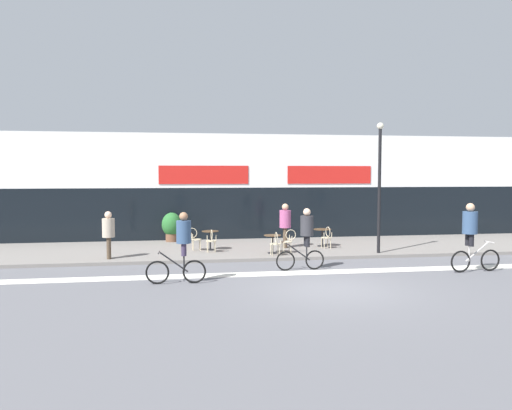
{
  "coord_description": "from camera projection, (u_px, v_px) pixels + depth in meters",
  "views": [
    {
      "loc": [
        -4.17,
        -13.1,
        3.17
      ],
      "look_at": [
        -1.24,
        5.65,
        1.98
      ],
      "focal_mm": 35.0,
      "sensor_mm": 36.0,
      "label": 1
    }
  ],
  "objects": [
    {
      "name": "sidewalk_slab",
      "position": [
        279.0,
        248.0,
        20.9
      ],
      "size": [
        40.0,
        5.5,
        0.12
      ],
      "primitive_type": "cube",
      "color": "slate",
      "rests_on": "ground"
    },
    {
      "name": "bistro_table_1",
      "position": [
        272.0,
        240.0,
        19.1
      ],
      "size": [
        0.67,
        0.67,
        0.7
      ],
      "color": "black",
      "rests_on": "sidewalk_slab"
    },
    {
      "name": "pedestrian_far_end",
      "position": [
        108.0,
        231.0,
        17.84
      ],
      "size": [
        0.5,
        0.5,
        1.71
      ],
      "rotation": [
        0.0,
        0.0,
        0.16
      ],
      "color": "#4C3D2D",
      "rests_on": "sidewalk_slab"
    },
    {
      "name": "cafe_chair_2_near",
      "position": [
        327.0,
        236.0,
        20.32
      ],
      "size": [
        0.45,
        0.6,
        0.9
      ],
      "rotation": [
        0.0,
        0.0,
        1.72
      ],
      "color": "beige",
      "rests_on": "sidewalk_slab"
    },
    {
      "name": "cyclist_0",
      "position": [
        182.0,
        243.0,
        14.32
      ],
      "size": [
        1.73,
        0.49,
        2.07
      ],
      "rotation": [
        0.0,
        0.0,
        3.1
      ],
      "color": "black",
      "rests_on": "ground"
    },
    {
      "name": "storefront_facade",
      "position": [
        261.0,
        187.0,
        25.39
      ],
      "size": [
        40.0,
        4.06,
        5.02
      ],
      "color": "silver",
      "rests_on": "ground"
    },
    {
      "name": "cafe_chair_0_side",
      "position": [
        194.0,
        237.0,
        19.82
      ],
      "size": [
        0.59,
        0.44,
        0.9
      ],
      "rotation": [
        0.0,
        0.0,
        0.1
      ],
      "color": "beige",
      "rests_on": "sidewalk_slab"
    },
    {
      "name": "cyclist_1",
      "position": [
        305.0,
        234.0,
        16.37
      ],
      "size": [
        1.64,
        0.5,
        2.04
      ],
      "rotation": [
        0.0,
        0.0,
        3.19
      ],
      "color": "black",
      "rests_on": "ground"
    },
    {
      "name": "bistro_table_0",
      "position": [
        210.0,
        236.0,
        19.92
      ],
      "size": [
        0.67,
        0.67,
        0.77
      ],
      "color": "black",
      "rests_on": "sidewalk_slab"
    },
    {
      "name": "lamp_post",
      "position": [
        380.0,
        178.0,
        19.04
      ],
      "size": [
        0.26,
        0.26,
        4.99
      ],
      "color": "black",
      "rests_on": "sidewalk_slab"
    },
    {
      "name": "pedestrian_near_end",
      "position": [
        285.0,
        222.0,
        20.51
      ],
      "size": [
        0.51,
        0.51,
        1.82
      ],
      "rotation": [
        0.0,
        0.0,
        -0.1
      ],
      "color": "#4C3D2D",
      "rests_on": "sidewalk_slab"
    },
    {
      "name": "cafe_chair_1_near",
      "position": [
        276.0,
        242.0,
        18.48
      ],
      "size": [
        0.41,
        0.58,
        0.9
      ],
      "rotation": [
        0.0,
        0.0,
        1.59
      ],
      "color": "beige",
      "rests_on": "sidewalk_slab"
    },
    {
      "name": "cyclist_2",
      "position": [
        471.0,
        232.0,
        16.01
      ],
      "size": [
        1.8,
        0.55,
        2.23
      ],
      "rotation": [
        0.0,
        0.0,
        0.08
      ],
      "color": "black",
      "rests_on": "ground"
    },
    {
      "name": "cafe_chair_1_side",
      "position": [
        288.0,
        239.0,
        19.2
      ],
      "size": [
        0.58,
        0.42,
        0.9
      ],
      "rotation": [
        0.0,
        0.0,
        3.19
      ],
      "color": "beige",
      "rests_on": "sidewalk_slab"
    },
    {
      "name": "ground_plane",
      "position": [
        332.0,
        289.0,
        13.75
      ],
      "size": [
        120.0,
        120.0,
        0.0
      ],
      "primitive_type": "plane",
      "color": "#5B5B60"
    },
    {
      "name": "bistro_table_2",
      "position": [
        322.0,
        234.0,
        20.93
      ],
      "size": [
        0.74,
        0.74,
        0.73
      ],
      "color": "black",
      "rests_on": "sidewalk_slab"
    },
    {
      "name": "bike_lane_stripe",
      "position": [
        310.0,
        272.0,
        16.0
      ],
      "size": [
        36.0,
        0.7,
        0.01
      ],
      "primitive_type": "cube",
      "color": "silver",
      "rests_on": "ground"
    },
    {
      "name": "planter_pot",
      "position": [
        172.0,
        226.0,
        22.45
      ],
      "size": [
        0.89,
        0.89,
        1.3
      ],
      "color": "brown",
      "rests_on": "sidewalk_slab"
    },
    {
      "name": "cafe_chair_0_near",
      "position": [
        211.0,
        239.0,
        19.3
      ],
      "size": [
        0.42,
        0.59,
        0.9
      ],
      "rotation": [
        0.0,
        0.0,
        1.63
      ],
      "color": "beige",
      "rests_on": "sidewalk_slab"
    }
  ]
}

